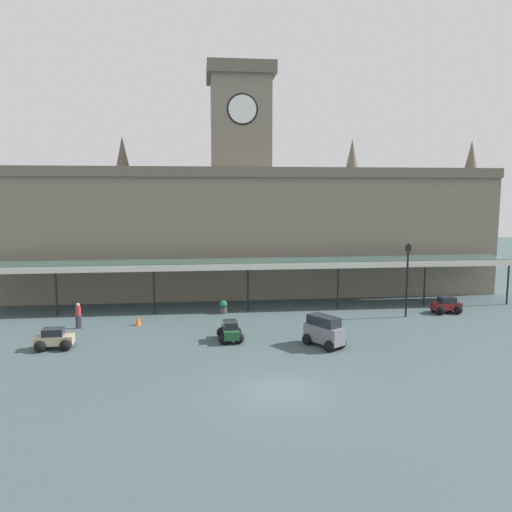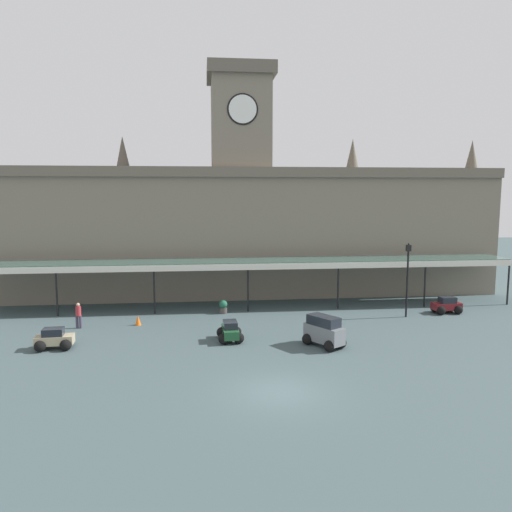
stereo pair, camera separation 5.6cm
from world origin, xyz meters
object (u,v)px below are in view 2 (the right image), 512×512
Objects in this scene: car_maroon_sedan at (447,306)px; victorian_lamppost at (408,272)px; pedestrian_beside_cars at (78,314)px; traffic_cone at (138,320)px; planter_by_canopy at (223,307)px; car_green_sedan at (230,332)px; car_grey_van at (324,333)px; car_beige_sedan at (54,340)px.

victorian_lamppost is (-3.39, -0.77, 2.74)m from car_maroon_sedan.
car_maroon_sedan is 4.42m from victorian_lamppost.
pedestrian_beside_cars is (-25.64, -1.33, 0.41)m from car_maroon_sedan.
planter_by_canopy is at bearing 24.68° from traffic_cone.
car_green_sedan is 0.81× the size of car_grey_van.
pedestrian_beside_cars is at bearing -162.31° from planter_by_canopy.
car_maroon_sedan is 0.40× the size of victorian_lamppost.
traffic_cone is at bearing 145.24° from car_green_sedan.
car_beige_sedan reaches higher than planter_by_canopy.
traffic_cone is at bearing -155.32° from planter_by_canopy.
pedestrian_beside_cars is 3.77m from traffic_cone.
planter_by_canopy reaches higher than traffic_cone.
victorian_lamppost is at bearing 1.44° from pedestrian_beside_cars.
car_beige_sedan is 26.53m from car_maroon_sedan.
car_green_sedan is 13.63m from victorian_lamppost.
pedestrian_beside_cars reaches higher than car_green_sedan.
pedestrian_beside_cars is 9.93m from planter_by_canopy.
car_maroon_sedan is 21.95m from traffic_cone.
car_beige_sedan is 1.01× the size of car_green_sedan.
car_grey_van is 10.01m from planter_by_canopy.
car_green_sedan is at bearing 162.03° from car_grey_van.
car_green_sedan is at bearing -21.13° from pedestrian_beside_cars.
car_beige_sedan is 0.81× the size of car_grey_van.
car_maroon_sedan is 3.24× the size of traffic_cone.
car_green_sedan is (-16.05, -5.04, 0.00)m from car_maroon_sedan.
traffic_cone is at bearing 49.01° from car_beige_sedan.
car_beige_sedan is 1.00× the size of car_maroon_sedan.
victorian_lamppost reaches higher than car_grey_van.
car_maroon_sedan is 16.82m from car_green_sedan.
victorian_lamppost is 5.47× the size of planter_by_canopy.
car_green_sedan is at bearing -34.76° from traffic_cone.
car_maroon_sedan and car_green_sedan have the same top height.
car_grey_van is at bearing -4.41° from car_beige_sedan.
pedestrian_beside_cars is 2.58× the size of traffic_cone.
car_grey_van is 2.69× the size of planter_by_canopy.
victorian_lamppost reaches higher than planter_by_canopy.
car_beige_sedan is 3.24× the size of traffic_cone.
car_green_sedan is 3.22× the size of traffic_cone.
victorian_lamppost reaches higher than traffic_cone.
victorian_lamppost is (12.65, 4.27, 2.74)m from car_green_sedan.
planter_by_canopy is at bearing 17.69° from pedestrian_beside_cars.
car_green_sedan is 5.53m from car_grey_van.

